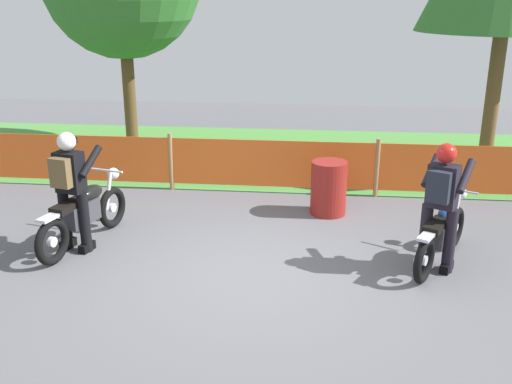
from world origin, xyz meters
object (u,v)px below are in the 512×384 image
object	(u,v)px
rider_lead	(71,185)
rider_trailing	(441,200)
motorcycle_trailing	(442,233)
oil_drum	(329,188)
motorcycle_lead	(84,213)

from	to	relation	value
rider_lead	rider_trailing	bearing A→B (deg)	-76.32
motorcycle_trailing	rider_lead	distance (m)	5.02
rider_trailing	oil_drum	distance (m)	2.39
motorcycle_lead	rider_lead	distance (m)	0.53
motorcycle_trailing	rider_trailing	size ratio (longest dim) A/B	1.01
motorcycle_lead	oil_drum	size ratio (longest dim) A/B	2.26
motorcycle_trailing	oil_drum	size ratio (longest dim) A/B	1.95
rider_lead	oil_drum	size ratio (longest dim) A/B	1.92
rider_lead	oil_drum	xyz separation A→B (m)	(3.52, 1.82, -0.51)
rider_trailing	oil_drum	xyz separation A→B (m)	(-1.38, 1.89, -0.51)
oil_drum	rider_trailing	bearing A→B (deg)	-53.95
motorcycle_trailing	rider_trailing	distance (m)	0.56
oil_drum	motorcycle_lead	bearing A→B (deg)	-155.17
rider_trailing	oil_drum	size ratio (longest dim) A/B	1.92
motorcycle_lead	oil_drum	xyz separation A→B (m)	(3.47, 1.60, -0.02)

